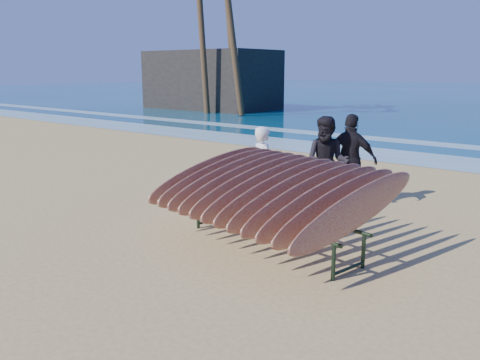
% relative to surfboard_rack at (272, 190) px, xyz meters
% --- Properties ---
extents(ground, '(120.00, 120.00, 0.00)m').
position_rel_surfboard_rack_xyz_m(ground, '(-0.68, -0.74, -0.90)').
color(ground, tan).
rests_on(ground, ground).
extents(foam_near, '(160.00, 160.00, 0.00)m').
position_rel_surfboard_rack_xyz_m(foam_near, '(-0.68, 9.26, -0.89)').
color(foam_near, white).
rests_on(foam_near, ground).
extents(foam_far, '(160.00, 160.00, 0.00)m').
position_rel_surfboard_rack_xyz_m(foam_far, '(-0.68, 12.76, -0.89)').
color(foam_far, white).
rests_on(foam_far, ground).
extents(surfboard_rack, '(3.57, 3.14, 1.45)m').
position_rel_surfboard_rack_xyz_m(surfboard_rack, '(0.00, 0.00, 0.00)').
color(surfboard_rack, black).
rests_on(surfboard_rack, ground).
extents(person_white, '(0.71, 0.63, 1.64)m').
position_rel_surfboard_rack_xyz_m(person_white, '(-1.38, 1.62, -0.08)').
color(person_white, white).
rests_on(person_white, ground).
extents(person_dark_a, '(1.04, 0.91, 1.82)m').
position_rel_surfboard_rack_xyz_m(person_dark_a, '(-0.50, 2.53, 0.01)').
color(person_dark_a, black).
rests_on(person_dark_a, ground).
extents(person_dark_b, '(1.13, 0.58, 1.84)m').
position_rel_surfboard_rack_xyz_m(person_dark_b, '(-0.26, 3.06, 0.02)').
color(person_dark_b, black).
rests_on(person_dark_b, ground).
extents(building, '(8.85, 4.92, 3.93)m').
position_rel_surfboard_rack_xyz_m(building, '(-19.83, 20.24, 1.07)').
color(building, '#2D2823').
rests_on(building, ground).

